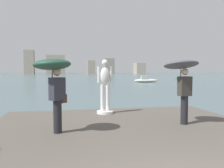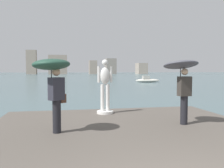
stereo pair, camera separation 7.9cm
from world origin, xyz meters
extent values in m
plane|color=#4C666B|center=(0.00, 40.00, 0.00)|extent=(400.00, 400.00, 0.00)
cube|color=#564F47|center=(0.00, 2.35, 0.20)|extent=(7.98, 10.70, 0.40)
cylinder|color=white|center=(-0.24, 6.66, 0.45)|extent=(0.63, 0.63, 0.10)
cylinder|color=white|center=(-0.34, 6.66, 1.01)|extent=(0.15, 0.15, 1.03)
cylinder|color=white|center=(-0.14, 6.66, 1.01)|extent=(0.15, 0.15, 1.03)
ellipsoid|color=white|center=(-0.24, 6.66, 1.85)|extent=(0.38, 0.26, 0.65)
sphere|color=white|center=(-0.24, 6.66, 2.36)|extent=(0.24, 0.24, 0.24)
cylinder|color=white|center=(-0.48, 6.66, 1.91)|extent=(0.10, 0.10, 0.62)
cylinder|color=white|center=(0.00, 6.66, 1.91)|extent=(0.10, 0.10, 0.62)
cylinder|color=black|center=(-1.94, 4.13, 0.84)|extent=(0.22, 0.22, 0.88)
cube|color=#2D2D38|center=(-1.94, 4.13, 1.58)|extent=(0.45, 0.43, 0.60)
sphere|color=tan|center=(-1.94, 4.13, 2.02)|extent=(0.21, 0.21, 0.21)
cylinder|color=#262626|center=(-2.06, 4.09, 1.89)|extent=(0.02, 0.02, 0.52)
ellipsoid|color=#234738|center=(-2.06, 4.09, 2.22)|extent=(1.38, 1.38, 0.34)
cube|color=#513323|center=(-1.78, 4.29, 1.30)|extent=(0.20, 0.19, 0.24)
cylinder|color=black|center=(1.87, 4.41, 0.84)|extent=(0.22, 0.22, 0.88)
cube|color=#38332D|center=(1.87, 4.41, 1.58)|extent=(0.40, 0.28, 0.60)
sphere|color=beige|center=(1.87, 4.41, 2.02)|extent=(0.21, 0.21, 0.21)
cylinder|color=#262626|center=(1.75, 4.44, 1.91)|extent=(0.02, 0.02, 0.56)
ellipsoid|color=#4C4C56|center=(1.75, 4.44, 2.24)|extent=(1.15, 1.16, 0.37)
ellipsoid|color=silver|center=(11.99, 36.39, 0.30)|extent=(4.32, 1.88, 0.60)
cube|color=#B2ADA3|center=(11.68, 36.42, 0.84)|extent=(1.18, 1.20, 0.58)
ellipsoid|color=#336B5B|center=(25.45, 48.97, 0.30)|extent=(4.52, 3.01, 0.61)
cube|color=gray|center=(-20.97, 129.44, 6.48)|extent=(5.08, 4.82, 12.97)
cube|color=gray|center=(-7.12, 130.22, 5.22)|extent=(9.93, 7.34, 10.44)
cube|color=gray|center=(12.26, 129.54, 3.80)|extent=(4.27, 5.77, 7.60)
cube|color=gray|center=(23.07, 131.95, 4.49)|extent=(5.81, 5.57, 8.98)
cube|color=#A89989|center=(41.28, 130.26, 3.17)|extent=(5.55, 7.33, 6.35)
camera|label=1|loc=(-1.71, -2.13, 2.07)|focal=37.21mm
camera|label=2|loc=(-1.63, -2.14, 2.07)|focal=37.21mm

